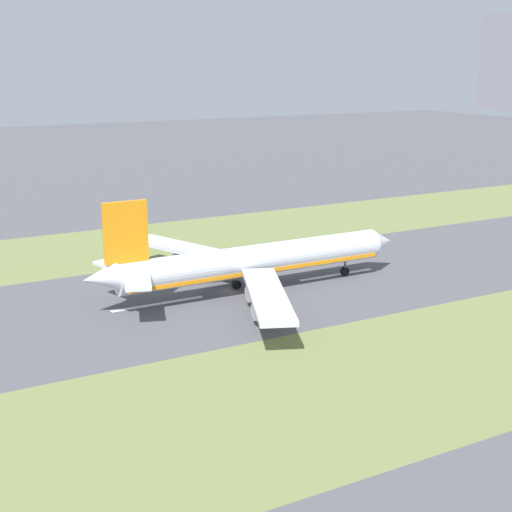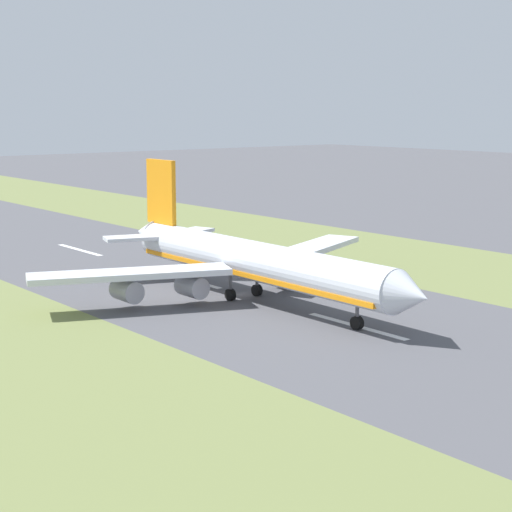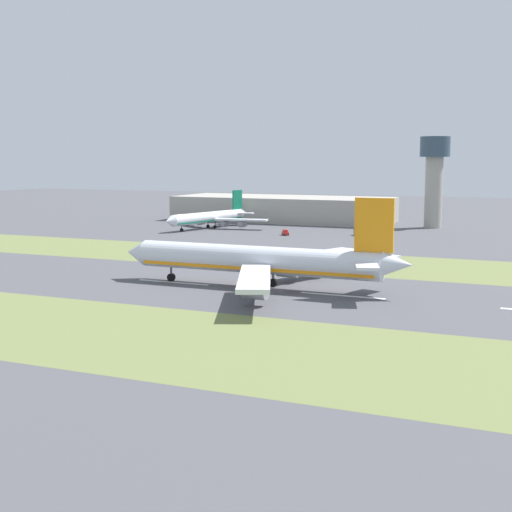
{
  "view_description": "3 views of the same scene",
  "coord_description": "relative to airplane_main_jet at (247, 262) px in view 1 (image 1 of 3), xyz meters",
  "views": [
    {
      "loc": [
        119.33,
        -57.93,
        43.57
      ],
      "look_at": [
        1.34,
        5.07,
        7.0
      ],
      "focal_mm": 50.0,
      "sensor_mm": 36.0,
      "label": 1
    },
    {
      "loc": [
        80.21,
        103.71,
        28.92
      ],
      "look_at": [
        1.34,
        5.07,
        7.0
      ],
      "focal_mm": 60.0,
      "sensor_mm": 36.0,
      "label": 2
    },
    {
      "loc": [
        -139.46,
        -56.04,
        28.04
      ],
      "look_at": [
        1.34,
        5.07,
        7.0
      ],
      "focal_mm": 50.0,
      "sensor_mm": 36.0,
      "label": 3
    }
  ],
  "objects": [
    {
      "name": "airplane_main_jet",
      "position": [
        0.0,
        0.0,
        0.0
      ],
      "size": [
        64.14,
        67.02,
        20.2
      ],
      "color": "silver",
      "rests_on": "ground"
    },
    {
      "name": "ground_plane",
      "position": [
        -1.34,
        -3.17,
        -6.02
      ],
      "size": [
        800.0,
        800.0,
        0.0
      ],
      "primitive_type": "plane",
      "color": "#4C4C51"
    },
    {
      "name": "grass_median_east",
      "position": [
        43.66,
        -3.17,
        -6.02
      ],
      "size": [
        40.0,
        600.0,
        0.01
      ],
      "primitive_type": "cube",
      "color": "olive",
      "rests_on": "ground"
    },
    {
      "name": "centreline_dash_mid",
      "position": [
        -1.34,
        -18.09,
        -6.01
      ],
      "size": [
        1.2,
        18.0,
        0.01
      ],
      "primitive_type": "cube",
      "color": "silver",
      "rests_on": "ground"
    },
    {
      "name": "grass_median_west",
      "position": [
        -46.34,
        -3.17,
        -6.02
      ],
      "size": [
        40.0,
        600.0,
        0.01
      ],
      "primitive_type": "cube",
      "color": "olive",
      "rests_on": "ground"
    },
    {
      "name": "centreline_dash_far",
      "position": [
        -1.34,
        21.91,
        -6.01
      ],
      "size": [
        1.2,
        18.0,
        0.01
      ],
      "primitive_type": "cube",
      "color": "silver",
      "rests_on": "ground"
    }
  ]
}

